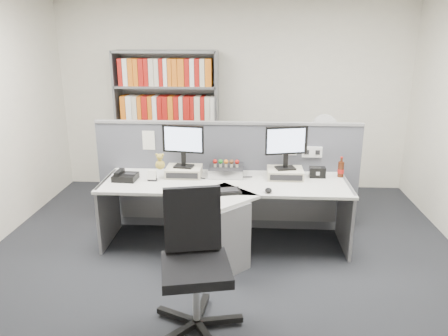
# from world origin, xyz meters

# --- Properties ---
(ground) EXTENTS (5.50, 5.50, 0.00)m
(ground) POSITION_xyz_m (0.00, 0.00, 0.00)
(ground) COLOR #27292E
(ground) RESTS_ON ground
(room_shell) EXTENTS (5.04, 5.54, 2.72)m
(room_shell) POSITION_xyz_m (0.00, 0.00, 1.79)
(room_shell) COLOR white
(room_shell) RESTS_ON ground
(partition) EXTENTS (3.00, 0.08, 1.27)m
(partition) POSITION_xyz_m (0.00, 1.25, 0.65)
(partition) COLOR #585A64
(partition) RESTS_ON ground
(desk) EXTENTS (2.60, 1.20, 0.72)m
(desk) POSITION_xyz_m (0.00, 0.60, 0.46)
(desk) COLOR silver
(desk) RESTS_ON ground
(monitor_riser_left) EXTENTS (0.38, 0.31, 0.10)m
(monitor_riser_left) POSITION_xyz_m (-0.46, 0.98, 0.77)
(monitor_riser_left) COLOR beige
(monitor_riser_left) RESTS_ON desk
(monitor_riser_right) EXTENTS (0.38, 0.31, 0.10)m
(monitor_riser_right) POSITION_xyz_m (0.64, 0.98, 0.77)
(monitor_riser_right) COLOR beige
(monitor_riser_right) RESTS_ON desk
(monitor_left) EXTENTS (0.45, 0.17, 0.46)m
(monitor_left) POSITION_xyz_m (-0.46, 0.98, 1.10)
(monitor_left) COLOR black
(monitor_left) RESTS_ON monitor_riser_left
(monitor_right) EXTENTS (0.45, 0.19, 0.46)m
(monitor_right) POSITION_xyz_m (0.64, 0.98, 1.10)
(monitor_right) COLOR black
(monitor_right) RESTS_ON monitor_riser_right
(desktop_pc) EXTENTS (0.37, 0.33, 0.10)m
(desktop_pc) POSITION_xyz_m (0.00, 1.03, 0.77)
(desktop_pc) COLOR black
(desktop_pc) RESTS_ON desk
(figurines) EXTENTS (0.29, 0.05, 0.09)m
(figurines) POSITION_xyz_m (0.00, 1.01, 0.87)
(figurines) COLOR beige
(figurines) RESTS_ON desktop_pc
(keyboard) EXTENTS (0.49, 0.28, 0.03)m
(keyboard) POSITION_xyz_m (-0.06, 0.46, 0.73)
(keyboard) COLOR black
(keyboard) RESTS_ON desk
(mouse) EXTENTS (0.07, 0.11, 0.04)m
(mouse) POSITION_xyz_m (0.44, 0.51, 0.74)
(mouse) COLOR black
(mouse) RESTS_ON desk
(desk_phone) EXTENTS (0.25, 0.23, 0.10)m
(desk_phone) POSITION_xyz_m (-1.07, 0.80, 0.76)
(desk_phone) COLOR black
(desk_phone) RESTS_ON desk
(desk_calendar) EXTENTS (0.09, 0.07, 0.11)m
(desk_calendar) POSITION_xyz_m (-0.77, 0.80, 0.77)
(desk_calendar) COLOR black
(desk_calendar) RESTS_ON desk
(plush_toy) EXTENTS (0.10, 0.10, 0.18)m
(plush_toy) POSITION_xyz_m (-0.70, 0.88, 0.90)
(plush_toy) COLOR #A18D35
(plush_toy) RESTS_ON monitor_riser_left
(speaker) EXTENTS (0.17, 0.10, 0.11)m
(speaker) POSITION_xyz_m (0.99, 1.02, 0.78)
(speaker) COLOR black
(speaker) RESTS_ON desk
(cola_bottle) EXTENTS (0.07, 0.07, 0.22)m
(cola_bottle) POSITION_xyz_m (1.25, 1.05, 0.80)
(cola_bottle) COLOR #3F190A
(cola_bottle) RESTS_ON desk
(shelving_unit) EXTENTS (1.41, 0.40, 2.00)m
(shelving_unit) POSITION_xyz_m (-0.90, 2.44, 0.98)
(shelving_unit) COLOR slate
(shelving_unit) RESTS_ON ground
(filing_cabinet) EXTENTS (0.45, 0.61, 0.70)m
(filing_cabinet) POSITION_xyz_m (1.20, 1.99, 0.35)
(filing_cabinet) COLOR slate
(filing_cabinet) RESTS_ON ground
(desk_fan) EXTENTS (0.32, 0.19, 0.54)m
(desk_fan) POSITION_xyz_m (1.20, 1.99, 1.04)
(desk_fan) COLOR white
(desk_fan) RESTS_ON filing_cabinet
(office_chair) EXTENTS (0.71, 0.70, 1.07)m
(office_chair) POSITION_xyz_m (-0.15, -0.55, 0.57)
(office_chair) COLOR silver
(office_chair) RESTS_ON ground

